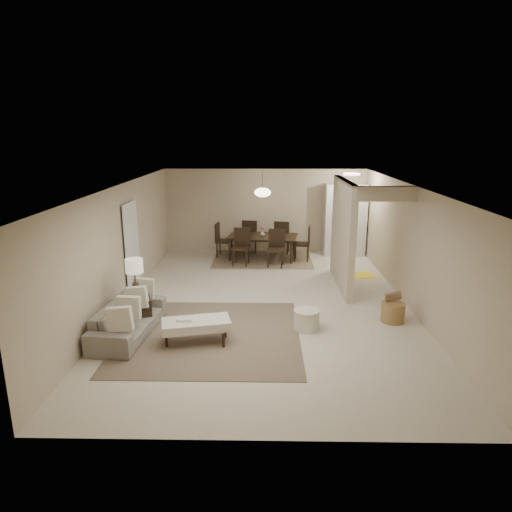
{
  "coord_description": "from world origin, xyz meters",
  "views": [
    {
      "loc": [
        -0.02,
        -9.14,
        3.52
      ],
      "look_at": [
        -0.19,
        0.0,
        1.05
      ],
      "focal_mm": 32.0,
      "sensor_mm": 36.0,
      "label": 1
    }
  ],
  "objects_px": {
    "pantry_cabinet": "(345,220)",
    "side_table": "(137,312)",
    "sofa": "(129,319)",
    "dining_table": "(262,247)",
    "round_pouf": "(307,320)",
    "wicker_basket": "(393,312)",
    "ottoman_bench": "(196,325)"
  },
  "relations": [
    {
      "from": "dining_table",
      "to": "side_table",
      "type": "bearing_deg",
      "value": -107.24
    },
    {
      "from": "pantry_cabinet",
      "to": "round_pouf",
      "type": "height_order",
      "value": "pantry_cabinet"
    },
    {
      "from": "sofa",
      "to": "round_pouf",
      "type": "relative_size",
      "value": 4.1
    },
    {
      "from": "pantry_cabinet",
      "to": "sofa",
      "type": "relative_size",
      "value": 1.06
    },
    {
      "from": "side_table",
      "to": "round_pouf",
      "type": "distance_m",
      "value": 3.17
    },
    {
      "from": "round_pouf",
      "to": "dining_table",
      "type": "relative_size",
      "value": 0.25
    },
    {
      "from": "side_table",
      "to": "ottoman_bench",
      "type": "bearing_deg",
      "value": -30.15
    },
    {
      "from": "sofa",
      "to": "round_pouf",
      "type": "bearing_deg",
      "value": -79.26
    },
    {
      "from": "side_table",
      "to": "round_pouf",
      "type": "bearing_deg",
      "value": -2.11
    },
    {
      "from": "round_pouf",
      "to": "dining_table",
      "type": "distance_m",
      "value": 4.97
    },
    {
      "from": "pantry_cabinet",
      "to": "ottoman_bench",
      "type": "bearing_deg",
      "value": -120.34
    },
    {
      "from": "pantry_cabinet",
      "to": "dining_table",
      "type": "height_order",
      "value": "pantry_cabinet"
    },
    {
      "from": "sofa",
      "to": "dining_table",
      "type": "bearing_deg",
      "value": -18.98
    },
    {
      "from": "sofa",
      "to": "pantry_cabinet",
      "type": "bearing_deg",
      "value": -34.23
    },
    {
      "from": "sofa",
      "to": "dining_table",
      "type": "xyz_separation_m",
      "value": [
        2.38,
        5.18,
        0.05
      ]
    },
    {
      "from": "pantry_cabinet",
      "to": "wicker_basket",
      "type": "bearing_deg",
      "value": -88.78
    },
    {
      "from": "pantry_cabinet",
      "to": "dining_table",
      "type": "distance_m",
      "value": 2.59
    },
    {
      "from": "wicker_basket",
      "to": "ottoman_bench",
      "type": "bearing_deg",
      "value": -164.87
    },
    {
      "from": "pantry_cabinet",
      "to": "sofa",
      "type": "bearing_deg",
      "value": -129.88
    },
    {
      "from": "round_pouf",
      "to": "sofa",
      "type": "bearing_deg",
      "value": -174.91
    },
    {
      "from": "wicker_basket",
      "to": "round_pouf",
      "type": "bearing_deg",
      "value": -166.72
    },
    {
      "from": "round_pouf",
      "to": "wicker_basket",
      "type": "relative_size",
      "value": 1.09
    },
    {
      "from": "ottoman_bench",
      "to": "wicker_basket",
      "type": "xyz_separation_m",
      "value": [
        3.65,
        0.99,
        -0.14
      ]
    },
    {
      "from": "round_pouf",
      "to": "wicker_basket",
      "type": "height_order",
      "value": "wicker_basket"
    },
    {
      "from": "pantry_cabinet",
      "to": "side_table",
      "type": "height_order",
      "value": "pantry_cabinet"
    },
    {
      "from": "pantry_cabinet",
      "to": "wicker_basket",
      "type": "xyz_separation_m",
      "value": [
        0.11,
        -5.06,
        -0.86
      ]
    },
    {
      "from": "pantry_cabinet",
      "to": "side_table",
      "type": "xyz_separation_m",
      "value": [
        -4.75,
        -5.34,
        -0.78
      ]
    },
    {
      "from": "pantry_cabinet",
      "to": "sofa",
      "type": "distance_m",
      "value": 7.53
    },
    {
      "from": "pantry_cabinet",
      "to": "dining_table",
      "type": "relative_size",
      "value": 1.09
    },
    {
      "from": "round_pouf",
      "to": "pantry_cabinet",
      "type": "bearing_deg",
      "value": 73.83
    },
    {
      "from": "wicker_basket",
      "to": "dining_table",
      "type": "xyz_separation_m",
      "value": [
        -2.53,
        4.5,
        0.15
      ]
    },
    {
      "from": "ottoman_bench",
      "to": "dining_table",
      "type": "bearing_deg",
      "value": 65.12
    }
  ]
}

